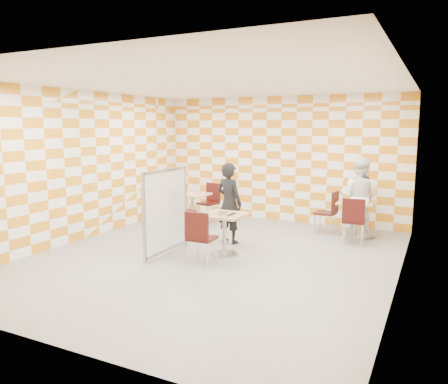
% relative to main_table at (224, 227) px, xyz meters
% --- Properties ---
extents(room_shell, '(7.00, 7.00, 7.00)m').
position_rel_main_table_xyz_m(room_shell, '(-0.08, 0.29, 0.99)').
color(room_shell, gray).
rests_on(room_shell, ground).
extents(main_table, '(0.70, 0.70, 0.75)m').
position_rel_main_table_xyz_m(main_table, '(0.00, 0.00, 0.00)').
color(main_table, tan).
rests_on(main_table, ground).
extents(second_table, '(0.70, 0.70, 0.75)m').
position_rel_main_table_xyz_m(second_table, '(1.87, 2.33, 0.00)').
color(second_table, tan).
rests_on(second_table, ground).
extents(empty_table, '(0.70, 0.70, 0.75)m').
position_rel_main_table_xyz_m(empty_table, '(-1.70, 1.77, 0.00)').
color(empty_table, tan).
rests_on(empty_table, ground).
extents(chair_main_front, '(0.44, 0.45, 0.92)m').
position_rel_main_table_xyz_m(chair_main_front, '(-0.08, -0.76, 0.04)').
color(chair_main_front, '#340C0A').
rests_on(chair_main_front, ground).
extents(chair_second_front, '(0.46, 0.46, 0.92)m').
position_rel_main_table_xyz_m(chair_second_front, '(1.94, 1.71, 0.04)').
color(chair_second_front, '#340C0A').
rests_on(chair_second_front, ground).
extents(chair_second_side, '(0.46, 0.45, 0.92)m').
position_rel_main_table_xyz_m(chair_second_side, '(1.33, 2.38, 0.04)').
color(chair_second_side, '#340C0A').
rests_on(chair_second_side, ground).
extents(chair_empty_near, '(0.53, 0.53, 0.92)m').
position_rel_main_table_xyz_m(chair_empty_near, '(-1.62, 1.09, 0.04)').
color(chair_empty_near, '#340C0A').
rests_on(chair_empty_near, ground).
extents(chair_empty_far, '(0.50, 0.50, 0.92)m').
position_rel_main_table_xyz_m(chair_empty_far, '(-1.56, 2.40, 0.04)').
color(chair_empty_far, '#340C0A').
rests_on(chair_empty_far, ground).
extents(partition, '(0.08, 1.38, 1.55)m').
position_rel_main_table_xyz_m(partition, '(-0.96, -0.41, 0.28)').
color(partition, white).
rests_on(partition, ground).
extents(man_dark, '(0.66, 0.52, 1.59)m').
position_rel_main_table_xyz_m(man_dark, '(-0.29, 0.81, 0.29)').
color(man_dark, black).
rests_on(man_dark, ground).
extents(man_white, '(0.90, 0.75, 1.66)m').
position_rel_main_table_xyz_m(man_white, '(1.90, 2.50, 0.32)').
color(man_white, white).
rests_on(man_white, ground).
extents(pizza_on_foil, '(0.40, 0.40, 0.04)m').
position_rel_main_table_xyz_m(pizza_on_foil, '(-0.00, -0.02, 0.26)').
color(pizza_on_foil, silver).
rests_on(pizza_on_foil, main_table).
extents(sport_bottle, '(0.06, 0.06, 0.20)m').
position_rel_main_table_xyz_m(sport_bottle, '(1.75, 2.48, 0.33)').
color(sport_bottle, white).
rests_on(sport_bottle, second_table).
extents(soda_bottle, '(0.07, 0.07, 0.23)m').
position_rel_main_table_xyz_m(soda_bottle, '(2.03, 2.38, 0.34)').
color(soda_bottle, black).
rests_on(soda_bottle, second_table).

